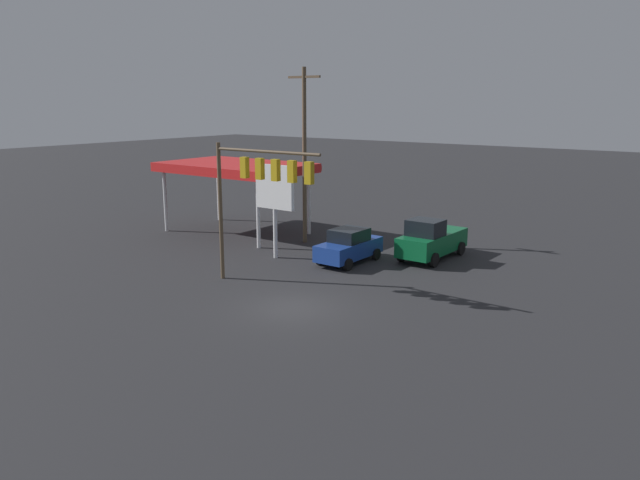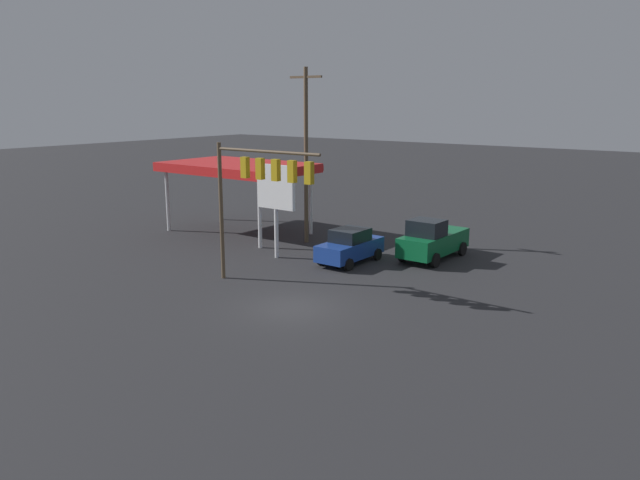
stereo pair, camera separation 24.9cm
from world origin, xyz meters
name	(u,v)px [view 1 (the left image)]	position (x,y,z in m)	size (l,w,h in m)	color
ground_plane	(293,307)	(0.00, 0.00, 0.00)	(200.00, 200.00, 0.00)	#262628
traffic_signal_assembly	(260,180)	(3.16, -1.49, 5.28)	(6.32, 0.43, 6.91)	brown
utility_pole	(304,152)	(7.50, -10.53, 5.74)	(2.40, 0.26, 10.89)	brown
gas_station_canopy	(235,168)	(13.11, -10.13, 4.42)	(9.80, 6.35, 4.78)	red
price_sign	(275,191)	(6.38, -6.32, 3.90)	(2.63, 0.27, 5.38)	silver
sedan_waiting	(349,246)	(2.37, -7.94, 0.95)	(2.07, 4.41, 1.93)	navy
pickup_parked	(431,240)	(-0.96, -11.41, 1.11)	(2.32, 5.23, 2.40)	#0C592D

